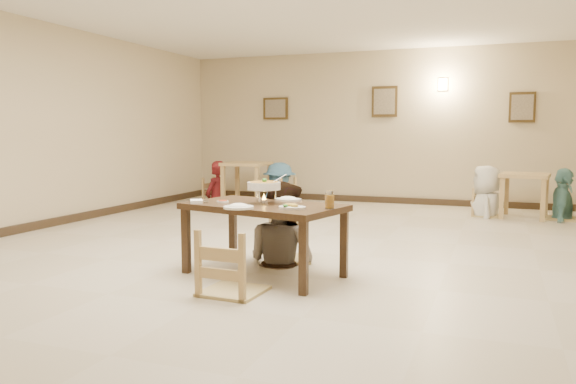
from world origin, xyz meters
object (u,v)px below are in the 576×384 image
at_px(chair_far, 288,214).
at_px(bg_diner_d, 564,168).
at_px(main_diner, 282,181).
at_px(bg_chair_rl, 486,190).
at_px(bg_diner_b, 279,163).
at_px(drink_glass, 330,200).
at_px(bg_table_right, 525,182).
at_px(bg_chair_ll, 216,179).
at_px(chair_near, 233,232).
at_px(bg_diner_a, 216,161).
at_px(main_table, 264,212).
at_px(bg_chair_rr, 564,186).
at_px(bg_diner_c, 487,165).
at_px(curry_warmer, 264,186).
at_px(bg_chair_lr, 279,179).
at_px(bg_table_left, 247,169).

bearing_deg(chair_far, bg_diner_d, 33.27).
height_order(main_diner, bg_chair_rl, main_diner).
bearing_deg(bg_diner_d, bg_diner_b, 97.90).
relative_size(drink_glass, bg_table_right, 0.20).
bearing_deg(bg_chair_ll, chair_near, -143.82).
bearing_deg(bg_diner_a, bg_diner_d, 97.16).
distance_m(bg_chair_rl, bg_diner_b, 3.74).
bearing_deg(bg_chair_ll, main_table, -140.68).
height_order(bg_chair_rr, bg_diner_c, bg_diner_c).
xyz_separation_m(main_table, bg_diner_c, (1.95, 4.92, 0.23)).
bearing_deg(bg_diner_d, bg_table_right, 103.81).
xyz_separation_m(curry_warmer, bg_chair_lr, (-1.76, 4.89, -0.36)).
height_order(chair_near, bg_diner_a, bg_diner_a).
xyz_separation_m(drink_glass, bg_table_right, (1.83, 5.03, -0.19)).
bearing_deg(bg_diner_b, bg_diner_c, -67.90).
bearing_deg(bg_chair_rl, bg_table_left, 93.78).
height_order(bg_table_left, bg_chair_lr, bg_chair_lr).
relative_size(drink_glass, bg_diner_a, 0.10).
relative_size(main_diner, bg_diner_d, 1.06).
xyz_separation_m(main_table, bg_diner_d, (3.11, 4.99, 0.20)).
relative_size(bg_chair_ll, bg_chair_rl, 1.04).
bearing_deg(bg_table_left, bg_diner_b, -3.91).
xyz_separation_m(drink_glass, bg_diner_c, (1.25, 5.03, 0.07)).
bearing_deg(main_table, bg_chair_rl, 81.92).
bearing_deg(curry_warmer, bg_diner_b, 109.81).
distance_m(drink_glass, bg_chair_lr, 5.62).
relative_size(chair_far, bg_table_left, 1.19).
height_order(bg_chair_rr, bg_diner_d, bg_diner_d).
bearing_deg(bg_table_left, bg_chair_ll, 174.38).
distance_m(bg_chair_rl, bg_chair_rr, 1.17).
bearing_deg(bg_diner_b, bg_chair_rr, -67.01).
height_order(main_diner, bg_chair_rr, main_diner).
bearing_deg(bg_diner_d, drink_glass, 161.88).
distance_m(bg_table_left, bg_diner_d, 5.59).
bearing_deg(bg_table_right, bg_chair_rl, -179.56).
xyz_separation_m(bg_table_left, bg_chair_lr, (0.70, -0.05, -0.17)).
bearing_deg(bg_diner_a, chair_near, 36.77).
xyz_separation_m(main_diner, bg_diner_c, (1.98, 4.35, -0.03)).
height_order(chair_far, bg_chair_ll, chair_far).
bearing_deg(chair_near, main_diner, -86.30).
xyz_separation_m(bg_diner_a, bg_diner_c, (5.13, -0.13, 0.02)).
bearing_deg(curry_warmer, main_diner, 92.00).
relative_size(main_diner, bg_table_right, 2.13).
bearing_deg(bg_table_left, curry_warmer, -63.47).
distance_m(chair_far, drink_glass, 1.10).
distance_m(bg_table_left, bg_diner_a, 0.72).
bearing_deg(bg_table_left, bg_diner_d, 0.10).
height_order(main_table, bg_table_right, bg_table_right).
relative_size(curry_warmer, bg_diner_c, 0.21).
xyz_separation_m(bg_chair_rl, bg_chair_rr, (1.16, 0.07, 0.10)).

